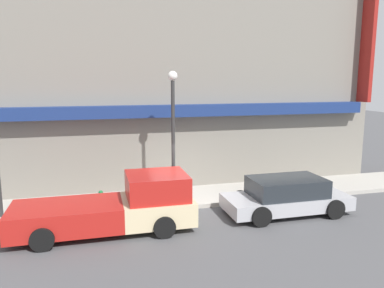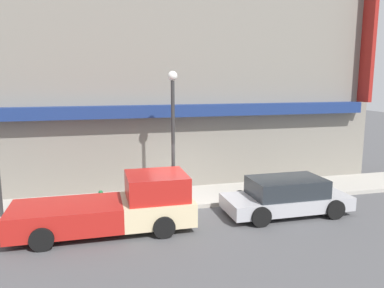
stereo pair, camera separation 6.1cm
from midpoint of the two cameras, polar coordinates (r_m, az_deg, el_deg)
name	(u,v)px [view 2 (the right image)]	position (r m, az deg, el deg)	size (l,w,h in m)	color
ground_plane	(185,210)	(14.50, -0.88, -9.99)	(80.00, 80.00, 0.00)	#4C4C4F
sidewalk	(178,198)	(15.66, -2.01, -8.17)	(36.00, 2.58, 0.16)	#ADA89E
building	(165,84)	(17.63, -4.03, 9.18)	(19.80, 3.80, 9.74)	gray
pickup_truck	(117,207)	(12.64, -11.24, -9.36)	(5.79, 2.24, 1.82)	beige
parked_car	(286,196)	(14.34, 14.28, -7.71)	(4.61, 2.08, 1.35)	#ADADB2
fire_hydrant	(101,200)	(14.42, -13.57, -8.25)	(0.18, 0.18, 0.71)	#196633
street_lamp	(173,121)	(14.06, -2.80, 3.47)	(0.36, 0.36, 5.06)	#2D2D2D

